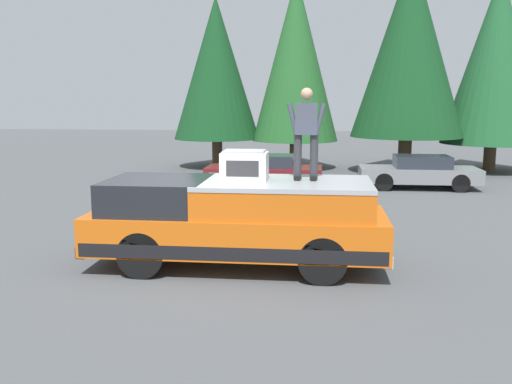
% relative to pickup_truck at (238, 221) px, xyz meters
% --- Properties ---
extents(ground_plane, '(90.00, 90.00, 0.00)m').
position_rel_pickup_truck_xyz_m(ground_plane, '(-0.20, 0.78, -0.87)').
color(ground_plane, '#4C4F51').
extents(pickup_truck, '(2.01, 5.54, 1.65)m').
position_rel_pickup_truck_xyz_m(pickup_truck, '(0.00, 0.00, 0.00)').
color(pickup_truck, orange).
rests_on(pickup_truck, ground).
extents(compressor_unit, '(0.65, 0.84, 0.56)m').
position_rel_pickup_truck_xyz_m(compressor_unit, '(-0.01, -0.14, 1.05)').
color(compressor_unit, white).
rests_on(compressor_unit, pickup_truck).
extents(person_on_truck_bed, '(0.29, 0.72, 1.69)m').
position_rel_pickup_truck_xyz_m(person_on_truck_bed, '(0.18, -1.26, 1.68)').
color(person_on_truck_bed, '#333338').
rests_on(person_on_truck_bed, pickup_truck).
extents(parked_car_grey, '(1.64, 4.10, 1.16)m').
position_rel_pickup_truck_xyz_m(parked_car_grey, '(9.92, -5.05, -0.29)').
color(parked_car_grey, gray).
rests_on(parked_car_grey, ground).
extents(parked_car_maroon, '(1.64, 4.10, 1.16)m').
position_rel_pickup_truck_xyz_m(parked_car_maroon, '(9.58, 0.40, -0.29)').
color(parked_car_maroon, maroon).
rests_on(parked_car_maroon, ground).
extents(conifer_far_left, '(4.26, 4.26, 8.41)m').
position_rel_pickup_truck_xyz_m(conifer_far_left, '(14.99, -8.90, 3.93)').
color(conifer_far_left, '#4C3826').
rests_on(conifer_far_left, ground).
extents(conifer_left, '(4.67, 4.67, 9.00)m').
position_rel_pickup_truck_xyz_m(conifer_left, '(14.19, -5.16, 4.38)').
color(conifer_left, '#4C3826').
rests_on(conifer_left, ground).
extents(conifer_center_left, '(3.80, 3.80, 8.44)m').
position_rel_pickup_truck_xyz_m(conifer_center_left, '(15.09, -0.44, 3.97)').
color(conifer_center_left, '#4C3826').
rests_on(conifer_center_left, ground).
extents(conifer_center_right, '(3.87, 3.87, 7.62)m').
position_rel_pickup_truck_xyz_m(conifer_center_right, '(15.16, 3.12, 3.58)').
color(conifer_center_right, '#4C3826').
rests_on(conifer_center_right, ground).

